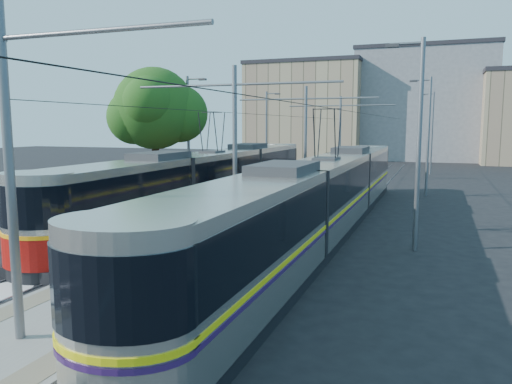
% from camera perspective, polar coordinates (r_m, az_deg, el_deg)
% --- Properties ---
extents(ground, '(160.00, 160.00, 0.00)m').
position_cam_1_polar(ground, '(15.15, -14.25, -11.08)').
color(ground, black).
rests_on(ground, ground).
extents(platform, '(4.00, 50.00, 0.30)m').
position_cam_1_polar(platform, '(30.29, 4.15, -1.21)').
color(platform, gray).
rests_on(platform, ground).
extents(tactile_strip_left, '(0.70, 50.00, 0.01)m').
position_cam_1_polar(tactile_strip_left, '(30.69, 1.55, -0.79)').
color(tactile_strip_left, gray).
rests_on(tactile_strip_left, platform).
extents(tactile_strip_right, '(0.70, 50.00, 0.01)m').
position_cam_1_polar(tactile_strip_right, '(29.91, 6.83, -1.06)').
color(tactile_strip_right, gray).
rests_on(tactile_strip_right, platform).
extents(rails, '(8.71, 70.00, 0.03)m').
position_cam_1_polar(rails, '(30.31, 4.15, -1.47)').
color(rails, gray).
rests_on(rails, ground).
extents(tram_left, '(2.43, 27.90, 5.50)m').
position_cam_1_polar(tram_left, '(27.97, -4.99, 1.26)').
color(tram_left, black).
rests_on(tram_left, ground).
extents(tram_right, '(2.43, 32.07, 5.50)m').
position_cam_1_polar(tram_right, '(22.26, 7.98, -0.04)').
color(tram_right, black).
rests_on(tram_right, ground).
extents(catenary, '(9.20, 70.00, 7.00)m').
position_cam_1_polar(catenary, '(27.21, 2.57, 7.05)').
color(catenary, slate).
rests_on(catenary, platform).
extents(street_lamps, '(15.18, 38.22, 8.00)m').
position_cam_1_polar(street_lamps, '(33.80, 6.10, 6.54)').
color(street_lamps, slate).
rests_on(street_lamps, ground).
extents(shelter, '(0.69, 1.11, 2.43)m').
position_cam_1_polar(shelter, '(29.08, 4.56, 1.24)').
color(shelter, black).
rests_on(shelter, platform).
extents(tree, '(5.89, 5.44, 8.55)m').
position_cam_1_polar(tree, '(33.69, -10.81, 9.17)').
color(tree, '#382314').
rests_on(tree, ground).
extents(building_left, '(16.32, 12.24, 13.72)m').
position_cam_1_polar(building_left, '(74.09, 5.97, 9.19)').
color(building_left, tan).
rests_on(building_left, ground).
extents(building_centre, '(18.36, 14.28, 15.40)m').
position_cam_1_polar(building_centre, '(75.87, 18.71, 9.44)').
color(building_centre, gray).
rests_on(building_centre, ground).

